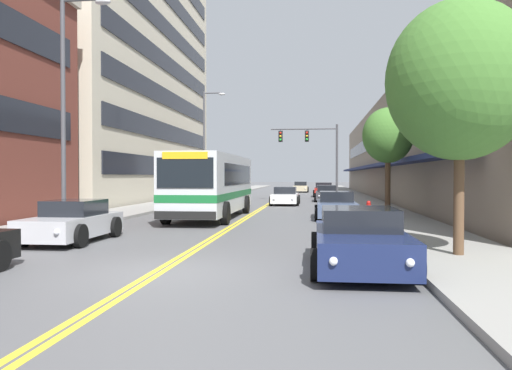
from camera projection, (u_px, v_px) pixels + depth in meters
ground_plane at (279, 198)px, 47.65m from camera, size 240.00×240.00×0.00m
sidewalk_left at (206, 196)px, 48.47m from camera, size 3.17×106.00×0.16m
sidewalk_right at (354, 197)px, 46.82m from camera, size 3.17×106.00×0.16m
centre_line at (279, 198)px, 47.65m from camera, size 0.34×106.00×0.01m
office_tower_left at (101, 67)px, 42.92m from camera, size 12.08×29.47×22.97m
storefront_row_right at (418, 151)px, 46.06m from camera, size 9.10×68.00×8.71m
city_bus at (213, 183)px, 25.02m from camera, size 2.90×10.65×3.09m
car_charcoal_parked_left_near at (215, 194)px, 39.12m from camera, size 1.97×4.61×1.36m
car_silver_parked_left_far at (73, 222)px, 15.87m from camera, size 1.99×4.27×1.32m
car_navy_parked_right_foreground at (359, 240)px, 11.27m from camera, size 2.18×4.85×1.36m
car_red_parked_right_mid at (324, 190)px, 49.97m from camera, size 2.09×4.39×1.42m
car_dark_grey_parked_right_far at (326, 194)px, 41.04m from camera, size 1.99×4.22×1.32m
car_slate_blue_parked_right_end at (336, 206)px, 24.36m from camera, size 2.10×4.49×1.33m
car_beige_moving_lead at (301, 187)px, 63.78m from camera, size 2.03×4.61×1.34m
car_white_moving_second at (285, 196)px, 36.10m from camera, size 2.06×4.67×1.29m
traffic_signal_mast at (314, 147)px, 41.19m from camera, size 5.56×0.38×6.33m
street_lamp_left_near at (69, 96)px, 17.27m from camera, size 1.82×0.28×8.31m
street_lamp_left_far at (207, 138)px, 39.31m from camera, size 1.79×0.28×8.76m
street_tree_right_near at (460, 81)px, 12.19m from camera, size 3.56×3.56×6.23m
street_tree_right_mid at (388, 136)px, 24.49m from camera, size 2.48×2.48×5.30m
fire_hydrant at (369, 209)px, 23.80m from camera, size 0.30×0.22×0.75m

